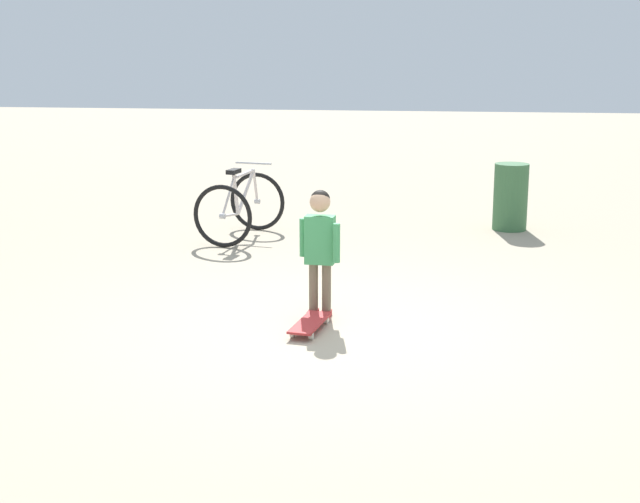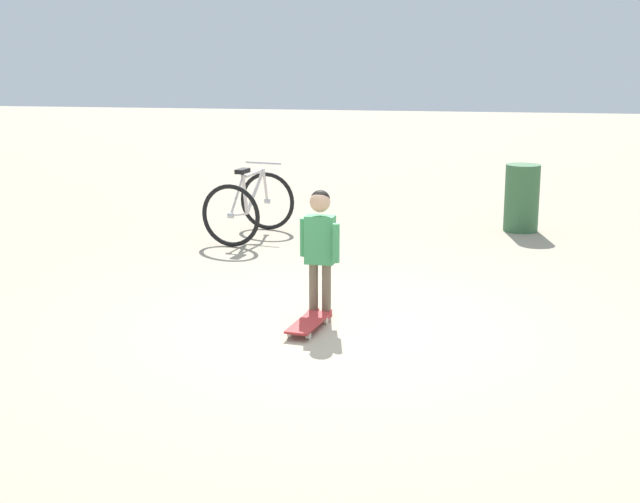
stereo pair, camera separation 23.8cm
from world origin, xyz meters
The scene contains 5 objects.
ground_plane centered at (0.00, 0.00, 0.00)m, with size 50.00×50.00×0.00m, color tan.
child_person centered at (-0.23, 0.40, 0.66)m, with size 0.36×0.24×1.06m.
skateboard centered at (-0.25, -0.01, 0.06)m, with size 0.28×0.62×0.07m.
bicycle_near centered at (-1.58, 3.31, 0.38)m, with size 0.89×1.18×0.85m.
trash_bin centered at (1.57, 4.28, 0.41)m, with size 0.42×0.42×0.81m, color #38663D.
Camera 2 is at (1.01, -6.56, 2.19)m, focal length 49.53 mm.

